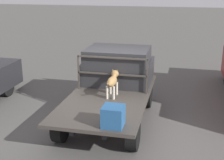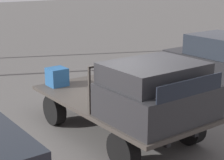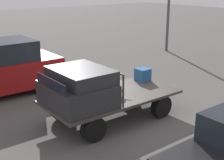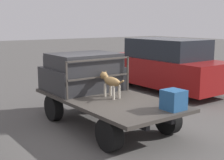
% 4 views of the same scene
% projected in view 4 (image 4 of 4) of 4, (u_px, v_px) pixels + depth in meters
% --- Properties ---
extents(ground_plane, '(80.00, 80.00, 0.00)m').
position_uv_depth(ground_plane, '(107.00, 126.00, 7.87)').
color(ground_plane, '#514F4C').
extents(flatbed_truck, '(4.09, 2.02, 0.75)m').
position_uv_depth(flatbed_truck, '(107.00, 105.00, 7.76)').
color(flatbed_truck, black).
rests_on(flatbed_truck, ground).
extents(truck_cab, '(1.59, 1.90, 1.01)m').
position_uv_depth(truck_cab, '(82.00, 72.00, 8.57)').
color(truck_cab, '#28282B').
rests_on(truck_cab, flatbed_truck).
extents(truck_headboard, '(0.04, 1.90, 0.93)m').
position_uv_depth(truck_headboard, '(99.00, 71.00, 7.89)').
color(truck_headboard, '#3D3833').
rests_on(truck_headboard, flatbed_truck).
extents(dog, '(0.95, 0.23, 0.64)m').
position_uv_depth(dog, '(110.00, 81.00, 7.72)').
color(dog, beige).
rests_on(dog, flatbed_truck).
extents(cargo_crate, '(0.43, 0.43, 0.43)m').
position_uv_depth(cargo_crate, '(174.00, 100.00, 6.61)').
color(cargo_crate, '#235184').
rests_on(cargo_crate, flatbed_truck).
extents(parked_pickup_far, '(5.25, 2.01, 1.99)m').
position_uv_depth(parked_pickup_far, '(163.00, 65.00, 12.00)').
color(parked_pickup_far, black).
rests_on(parked_pickup_far, ground).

